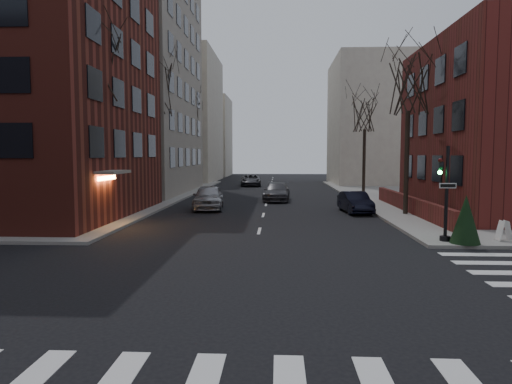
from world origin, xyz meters
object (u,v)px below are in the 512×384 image
tree_right_b (365,113)px  streetlamp_far (199,151)px  parked_sedan (355,202)px  car_lane_far (251,180)px  car_lane_gray (277,192)px  streetlamp_near (151,148)px  traffic_signal (445,200)px  tree_left_b (157,90)px  tree_left_c (191,116)px  car_lane_silver (208,197)px  tree_left_a (97,67)px  evergreen_shrub (466,219)px  sandwich_board (504,231)px  tree_right_a (409,84)px

tree_right_b → streetlamp_far: bearing=149.5°
parked_sedan → car_lane_far: (-8.38, 25.33, 0.02)m
tree_right_b → car_lane_gray: bearing=-148.0°
streetlamp_near → car_lane_far: (5.76, 22.75, -3.53)m
traffic_signal → car_lane_far: size_ratio=0.78×
tree_left_b → tree_left_c: size_ratio=1.11×
car_lane_silver → car_lane_far: (1.48, 23.85, -0.14)m
tree_left_a → evergreen_shrub: tree_left_a is taller
car_lane_far → traffic_signal: bearing=-77.9°
parked_sedan → car_lane_far: car_lane_far is taller
tree_left_c → car_lane_far: size_ratio=1.90×
parked_sedan → tree_left_b: bearing=150.2°
traffic_signal → car_lane_silver: size_ratio=0.80×
tree_left_a → parked_sedan: 17.53m
sandwich_board → tree_left_b: bearing=140.0°
car_lane_silver → sandwich_board: bearing=-44.4°
streetlamp_far → sandwich_board: 37.96m
tree_left_c → tree_left_b: bearing=-90.0°
tree_left_c → tree_left_a: bearing=-90.0°
tree_left_b → tree_right_b: bearing=18.8°
tree_left_b → evergreen_shrub: size_ratio=5.40×
parked_sedan → streetlamp_near: bearing=163.9°
traffic_signal → parked_sedan: bearing=100.8°
evergreen_shrub → streetlamp_near: bearing=141.3°
parked_sedan → car_lane_gray: car_lane_gray is taller
tree_right_b → car_lane_far: bearing=131.4°
tree_left_a → evergreen_shrub: size_ratio=5.13×
car_lane_gray → streetlamp_far: bearing=124.0°
tree_right_a → streetlamp_far: bearing=125.3°
streetlamp_far → car_lane_gray: (9.00, -14.99, -3.50)m
traffic_signal → tree_right_b: tree_right_b is taller
streetlamp_near → car_lane_far: bearing=75.8°
tree_right_a → evergreen_shrub: 11.73m
tree_left_a → sandwich_board: size_ratio=11.89×
streetlamp_far → car_lane_gray: bearing=-59.0°
tree_left_c → car_lane_far: 10.80m
streetlamp_near → streetlamp_far: 20.00m
tree_right_a → traffic_signal: bearing=-95.5°
tree_left_a → evergreen_shrub: 19.68m
tree_left_a → car_lane_silver: 11.38m
traffic_signal → car_lane_far: (-10.37, 35.76, -1.20)m
car_lane_far → parked_sedan: bearing=-75.8°
car_lane_silver → traffic_signal: bearing=-50.4°
sandwich_board → evergreen_shrub: size_ratio=0.43×
traffic_signal → tree_left_a: (-16.74, 5.01, 6.56)m
car_lane_gray → tree_right_b: bearing=35.0°
tree_left_a → tree_right_b: 25.19m
streetlamp_far → sandwich_board: (18.70, -32.83, -3.66)m
tree_left_a → tree_left_b: size_ratio=0.95×
tree_left_c → streetlamp_near: size_ratio=1.55×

